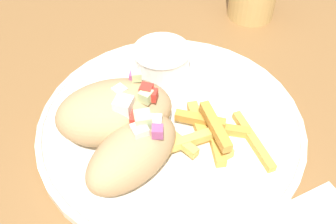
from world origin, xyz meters
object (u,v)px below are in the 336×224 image
pita_sandwich_far (115,112)px  fries_pile (210,132)px  pita_sandwich_near (133,153)px  plate (168,126)px  sauce_ramekin (162,60)px

pita_sandwich_far → fries_pile: (0.09, -0.05, -0.02)m
pita_sandwich_near → plate: bearing=12.3°
pita_sandwich_near → pita_sandwich_far: 0.06m
pita_sandwich_near → pita_sandwich_far: size_ratio=0.91×
pita_sandwich_near → sauce_ramekin: (0.09, 0.12, -0.01)m
pita_sandwich_far → fries_pile: bearing=-19.9°
fries_pile → sauce_ramekin: 0.12m
fries_pile → pita_sandwich_near: bearing=-177.2°
plate → pita_sandwich_near: bearing=-143.2°
plate → pita_sandwich_near: (-0.06, -0.04, 0.03)m
plate → pita_sandwich_near: 0.08m
plate → fries_pile: fries_pile is taller
sauce_ramekin → pita_sandwich_far: bearing=-141.8°
plate → pita_sandwich_far: bearing=165.4°
plate → pita_sandwich_far: pita_sandwich_far is taller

